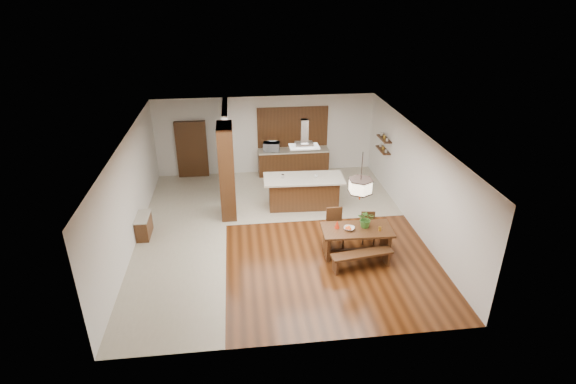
{
  "coord_description": "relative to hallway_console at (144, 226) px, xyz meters",
  "views": [
    {
      "loc": [
        -1.05,
        -11.3,
        6.69
      ],
      "look_at": [
        0.3,
        0.0,
        1.25
      ],
      "focal_mm": 28.0,
      "sensor_mm": 36.0,
      "label": 1
    }
  ],
  "objects": [
    {
      "name": "soffit_band",
      "position": [
        3.81,
        -0.2,
        2.57
      ],
      "size": [
        8.0,
        9.0,
        0.02
      ],
      "primitive_type": "cube",
      "color": "#3C200F",
      "rests_on": "room_shell"
    },
    {
      "name": "room_shell",
      "position": [
        3.81,
        -0.2,
        1.75
      ],
      "size": [
        9.0,
        9.04,
        2.92
      ],
      "color": "#3A1B0A",
      "rests_on": "ground"
    },
    {
      "name": "island_cup",
      "position": [
        5.16,
        1.2,
        0.77
      ],
      "size": [
        0.11,
        0.11,
        0.09
      ],
      "primitive_type": "imported",
      "rotation": [
        0.0,
        0.0,
        -0.04
      ],
      "color": "silver",
      "rests_on": "kitchen_island"
    },
    {
      "name": "partition_pier",
      "position": [
        2.41,
        1.0,
        1.14
      ],
      "size": [
        0.45,
        1.0,
        2.9
      ],
      "primitive_type": "cube",
      "color": "#311C0D",
      "rests_on": "ground"
    },
    {
      "name": "hallway_console",
      "position": [
        0.0,
        0.0,
        0.0
      ],
      "size": [
        0.37,
        0.88,
        0.63
      ],
      "primitive_type": "cube",
      "color": "#311C0D",
      "rests_on": "ground"
    },
    {
      "name": "gold_ornament",
      "position": [
        6.32,
        -1.77,
        0.5
      ],
      "size": [
        0.09,
        0.09,
        0.11
      ],
      "primitive_type": "cylinder",
      "rotation": [
        0.0,
        0.0,
        -0.19
      ],
      "color": "gold",
      "rests_on": "dining_table"
    },
    {
      "name": "fruit_bowl",
      "position": [
        5.54,
        -1.64,
        0.48
      ],
      "size": [
        0.36,
        0.36,
        0.07
      ],
      "primitive_type": "imported",
      "rotation": [
        0.0,
        0.0,
        -0.42
      ],
      "color": "beige",
      "rests_on": "dining_table"
    },
    {
      "name": "tile_kitchen",
      "position": [
        5.06,
        2.3,
        -0.31
      ],
      "size": [
        5.5,
        4.0,
        0.01
      ],
      "primitive_type": "cube",
      "color": "#BEB59E",
      "rests_on": "ground"
    },
    {
      "name": "shelf_upper",
      "position": [
        7.68,
        2.4,
        1.49
      ],
      "size": [
        0.26,
        0.9,
        0.04
      ],
      "primitive_type": "cube",
      "color": "#311C0D",
      "rests_on": "room_shell"
    },
    {
      "name": "kitchen_window",
      "position": [
        4.81,
        4.26,
        1.44
      ],
      "size": [
        2.6,
        0.08,
        1.5
      ],
      "primitive_type": "cube",
      "color": "#A06830",
      "rests_on": "room_shell"
    },
    {
      "name": "range_hood",
      "position": [
        4.78,
        1.27,
        2.15
      ],
      "size": [
        0.9,
        0.55,
        0.87
      ],
      "primitive_type": null,
      "color": "silver",
      "rests_on": "room_shell"
    },
    {
      "name": "hallway_doorway",
      "position": [
        1.11,
        4.2,
        0.74
      ],
      "size": [
        1.1,
        0.2,
        2.1
      ],
      "primitive_type": "cube",
      "color": "#311C0D",
      "rests_on": "ground"
    },
    {
      "name": "tile_hallway",
      "position": [
        1.06,
        -0.2,
        -0.31
      ],
      "size": [
        2.5,
        9.0,
        0.01
      ],
      "primitive_type": "cube",
      "color": "#BEB59E",
      "rests_on": "ground"
    },
    {
      "name": "dining_chair_left",
      "position": [
        5.33,
        -1.04,
        0.19
      ],
      "size": [
        0.47,
        0.47,
        1.02
      ],
      "primitive_type": null,
      "rotation": [
        0.0,
        0.0,
        0.05
      ],
      "color": "#311C0D",
      "rests_on": "ground"
    },
    {
      "name": "partition_stub",
      "position": [
        2.41,
        3.1,
        1.14
      ],
      "size": [
        0.18,
        2.4,
        2.9
      ],
      "primitive_type": "cube",
      "color": "silver",
      "rests_on": "ground"
    },
    {
      "name": "dining_chair_right",
      "position": [
        6.24,
        -1.08,
        0.12
      ],
      "size": [
        0.42,
        0.42,
        0.86
      ],
      "primitive_type": null,
      "rotation": [
        0.0,
        0.0,
        -0.12
      ],
      "color": "#311C0D",
      "rests_on": "ground"
    },
    {
      "name": "rear_counter",
      "position": [
        4.81,
        4.0,
        0.16
      ],
      "size": [
        2.6,
        0.62,
        0.95
      ],
      "color": "#311C0D",
      "rests_on": "ground"
    },
    {
      "name": "foliage_plant",
      "position": [
        6.0,
        -1.56,
        0.69
      ],
      "size": [
        0.54,
        0.51,
        0.48
      ],
      "primitive_type": "imported",
      "rotation": [
        0.0,
        0.0,
        -0.36
      ],
      "color": "#366822",
      "rests_on": "dining_table"
    },
    {
      "name": "shelf_lower",
      "position": [
        7.68,
        2.4,
        1.08
      ],
      "size": [
        0.26,
        0.9,
        0.04
      ],
      "primitive_type": "cube",
      "color": "#311C0D",
      "rests_on": "room_shell"
    },
    {
      "name": "dining_table",
      "position": [
        5.76,
        -1.62,
        0.25
      ],
      "size": [
        1.87,
        0.99,
        0.76
      ],
      "rotation": [
        0.0,
        0.0,
        -0.04
      ],
      "color": "#311C0D",
      "rests_on": "ground"
    },
    {
      "name": "napkin_cone",
      "position": [
        5.25,
        -1.52,
        0.56
      ],
      "size": [
        0.18,
        0.18,
        0.22
      ],
      "primitive_type": "cone",
      "rotation": [
        0.0,
        0.0,
        -0.32
      ],
      "color": "red",
      "rests_on": "dining_table"
    },
    {
      "name": "kitchen_island",
      "position": [
        4.78,
        1.27,
        0.22
      ],
      "size": [
        2.55,
        1.2,
        1.04
      ],
      "rotation": [
        0.0,
        0.0,
        -0.04
      ],
      "color": "#311C0D",
      "rests_on": "ground"
    },
    {
      "name": "dining_bench",
      "position": [
        5.74,
        -2.28,
        -0.09
      ],
      "size": [
        1.63,
        0.58,
        0.45
      ],
      "primitive_type": null,
      "rotation": [
        0.0,
        0.0,
        0.15
      ],
      "color": "#311C0D",
      "rests_on": "ground"
    },
    {
      "name": "pendant_lantern",
      "position": [
        5.76,
        -1.62,
        1.93
      ],
      "size": [
        0.64,
        0.64,
        1.31
      ],
      "primitive_type": null,
      "color": "#FFE9C3",
      "rests_on": "room_shell"
    },
    {
      "name": "microwave",
      "position": [
        4.0,
        3.99,
        0.8
      ],
      "size": [
        0.64,
        0.47,
        0.33
      ],
      "primitive_type": "imported",
      "rotation": [
        0.0,
        0.0,
        -0.12
      ],
      "color": "silver",
      "rests_on": "rear_counter"
    }
  ]
}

